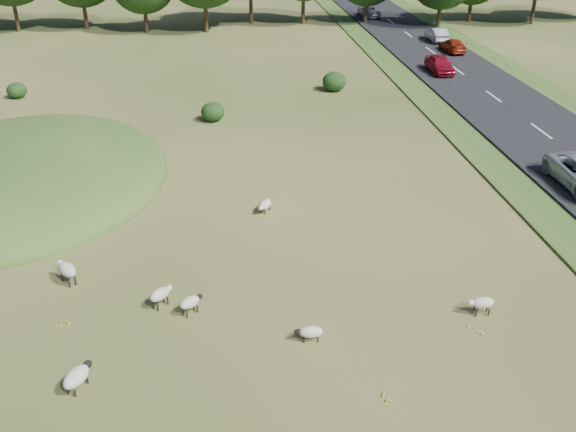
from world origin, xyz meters
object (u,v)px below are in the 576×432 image
(sheep_3, at_px, (265,205))
(sheep_6, at_px, (190,302))
(sheep_5, at_px, (77,376))
(sheep_4, at_px, (310,332))
(sheep_1, at_px, (160,294))
(car_3, at_px, (453,45))
(car_5, at_px, (369,11))
(car_4, at_px, (440,64))
(sheep_0, at_px, (482,303))
(car_1, at_px, (437,34))
(sheep_2, at_px, (67,269))

(sheep_3, height_order, sheep_6, sheep_6)
(sheep_5, xyz_separation_m, sheep_6, (3.49, 3.73, 0.04))
(sheep_4, height_order, sheep_6, sheep_6)
(sheep_4, xyz_separation_m, sheep_5, (-7.73, -1.63, 0.11))
(sheep_5, bearing_deg, sheep_1, -1.47)
(sheep_4, height_order, car_3, car_3)
(car_3, bearing_deg, car_5, -79.30)
(sheep_6, distance_m, car_4, 39.05)
(sheep_0, relative_size, sheep_4, 1.00)
(sheep_1, relative_size, sheep_6, 1.05)
(sheep_3, xyz_separation_m, sheep_5, (-6.90, -12.03, 0.08))
(sheep_0, xyz_separation_m, sheep_4, (-6.63, -0.89, -0.15))
(sheep_5, bearing_deg, sheep_6, -16.28)
(sheep_1, height_order, car_4, car_4)
(car_1, relative_size, car_4, 0.98)
(sheep_3, distance_m, sheep_5, 13.87)
(car_3, height_order, car_5, car_5)
(sheep_2, xyz_separation_m, car_4, (25.43, 30.61, 0.34))
(sheep_2, relative_size, car_1, 0.30)
(sheep_0, xyz_separation_m, sheep_1, (-12.02, 1.81, 0.03))
(sheep_1, bearing_deg, car_5, 22.42)
(sheep_0, bearing_deg, sheep_2, -13.24)
(sheep_5, bearing_deg, sheep_2, 40.37)
(sheep_2, xyz_separation_m, car_3, (29.23, 38.28, 0.22))
(sheep_1, relative_size, sheep_2, 0.83)
(sheep_3, distance_m, car_5, 55.43)
(sheep_4, height_order, car_4, car_4)
(sheep_4, bearing_deg, sheep_5, 12.93)
(sheep_3, height_order, car_3, car_3)
(sheep_2, bearing_deg, car_4, -77.13)
(sheep_2, height_order, sheep_5, sheep_2)
(car_1, bearing_deg, sheep_1, 60.82)
(sheep_0, relative_size, sheep_5, 0.76)
(sheep_0, xyz_separation_m, sheep_3, (-7.45, 9.51, -0.12))
(car_1, bearing_deg, sheep_5, 60.90)
(sheep_1, xyz_separation_m, car_5, (21.55, 60.46, 0.35))
(sheep_0, distance_m, sheep_2, 16.37)
(sheep_2, distance_m, sheep_5, 6.60)
(sheep_2, xyz_separation_m, sheep_3, (8.45, 5.62, -0.24))
(car_1, relative_size, car_3, 1.00)
(sheep_4, bearing_deg, sheep_3, -84.47)
(sheep_0, bearing_deg, car_3, -107.04)
(sheep_2, relative_size, sheep_4, 1.22)
(sheep_5, distance_m, car_5, 69.06)
(sheep_5, xyz_separation_m, car_5, (23.88, 64.80, 0.42))
(sheep_1, height_order, car_3, car_3)
(sheep_0, bearing_deg, car_5, -98.20)
(car_5, bearing_deg, sheep_5, -110.23)
(sheep_6, bearing_deg, car_1, 23.12)
(sheep_3, xyz_separation_m, car_3, (20.78, 32.66, 0.46))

